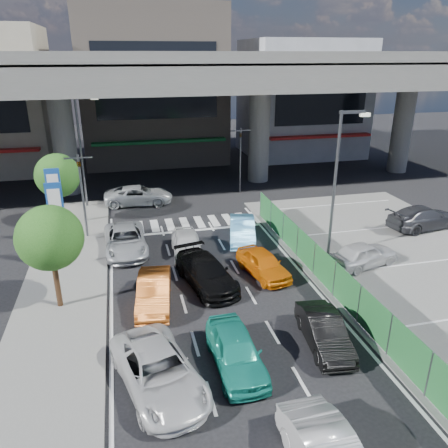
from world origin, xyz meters
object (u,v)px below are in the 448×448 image
object	(u,v)px
taxi_orange_right	(263,264)
wagon_silver_front_left	(126,240)
sedan_white_mid_left	(158,371)
hatch_black_mid_right	(324,331)
street_lamp_right	(339,174)
kei_truck_front_right	(242,230)
traffic_light_left	(80,176)
traffic_light_right	(241,144)
taxi_teal_mid	(236,351)
sedan_black_mid	(206,272)
parked_sedan_dgrey	(423,217)
crossing_wagon_silver	(139,195)
tree_near	(50,238)
signboard_far	(55,197)
street_lamp_left	(82,143)
taxi_orange_left	(154,292)
signboard_near	(57,214)
parked_sedan_white	(363,254)
tree_far	(58,176)
traffic_cone	(342,264)
sedan_white_front_mid	(187,244)

from	to	relation	value
taxi_orange_right	wagon_silver_front_left	bearing A→B (deg)	133.30
sedan_white_mid_left	hatch_black_mid_right	bearing A→B (deg)	-6.83
street_lamp_right	kei_truck_front_right	size ratio (longest dim) A/B	1.91
traffic_light_left	street_lamp_right	bearing A→B (deg)	-24.16
traffic_light_right	street_lamp_right	size ratio (longest dim) A/B	0.65
taxi_teal_mid	sedan_black_mid	world-z (taller)	taxi_teal_mid
sedan_white_mid_left	wagon_silver_front_left	distance (m)	11.52
traffic_light_left	traffic_light_right	bearing A→B (deg)	30.89
street_lamp_right	parked_sedan_dgrey	bearing A→B (deg)	17.60
crossing_wagon_silver	tree_near	bearing A→B (deg)	167.17
signboard_far	kei_truck_front_right	xyz separation A→B (m)	(10.56, -1.65, -2.37)
hatch_black_mid_right	street_lamp_left	bearing A→B (deg)	123.03
traffic_light_left	taxi_orange_left	xyz separation A→B (m)	(3.32, -8.74, -3.26)
traffic_light_left	parked_sedan_dgrey	distance (m)	21.54
signboard_near	taxi_orange_left	size ratio (longest dim) A/B	1.15
sedan_white_mid_left	parked_sedan_white	bearing A→B (deg)	15.52
tree_far	taxi_orange_right	bearing A→B (deg)	-42.43
hatch_black_mid_right	signboard_far	bearing A→B (deg)	138.13
traffic_light_right	parked_sedan_dgrey	bearing A→B (deg)	-48.65
hatch_black_mid_right	traffic_cone	world-z (taller)	hatch_black_mid_right
hatch_black_mid_right	taxi_orange_right	size ratio (longest dim) A/B	1.01
signboard_far	taxi_orange_left	bearing A→B (deg)	-58.60
street_lamp_left	kei_truck_front_right	distance (m)	13.33
taxi_orange_left	taxi_orange_right	size ratio (longest dim) A/B	1.09
tree_far	sedan_white_front_mid	size ratio (longest dim) A/B	1.20
traffic_light_left	crossing_wagon_silver	world-z (taller)	traffic_light_left
sedan_black_mid	sedan_white_front_mid	xyz separation A→B (m)	(-0.39, 3.53, -0.00)
signboard_near	parked_sedan_dgrey	distance (m)	22.13
taxi_orange_right	kei_truck_front_right	bearing A→B (deg)	75.41
traffic_light_right	tree_far	world-z (taller)	traffic_light_right
hatch_black_mid_right	parked_sedan_white	xyz separation A→B (m)	(4.98, 5.70, 0.10)
street_lamp_right	sedan_white_mid_left	xyz separation A→B (m)	(-10.37, -8.09, -4.08)
sedan_black_mid	crossing_wagon_silver	size ratio (longest dim) A/B	0.94
tree_near	taxi_orange_left	xyz separation A→B (m)	(4.12, -0.74, -2.71)
street_lamp_left	sedan_white_mid_left	bearing A→B (deg)	-81.16
taxi_orange_left	parked_sedan_dgrey	world-z (taller)	parked_sedan_dgrey
hatch_black_mid_right	kei_truck_front_right	bearing A→B (deg)	98.14
hatch_black_mid_right	taxi_orange_right	bearing A→B (deg)	100.89
signboard_near	parked_sedan_dgrey	bearing A→B (deg)	1.12
crossing_wagon_silver	parked_sedan_white	bearing A→B (deg)	-136.22
tree_far	taxi_teal_mid	xyz separation A→B (m)	(7.41, -16.16, -2.70)
signboard_near	sedan_white_mid_left	distance (m)	11.11
taxi_orange_left	wagon_silver_front_left	world-z (taller)	wagon_silver_front_left
taxi_orange_left	sedan_white_mid_left	bearing A→B (deg)	-85.85
street_lamp_left	sedan_white_front_mid	size ratio (longest dim) A/B	2.00
street_lamp_right	taxi_teal_mid	xyz separation A→B (m)	(-7.57, -7.66, -4.08)
signboard_near	crossing_wagon_silver	distance (m)	11.02
kei_truck_front_right	street_lamp_right	bearing A→B (deg)	-24.35
tree_near	traffic_cone	xyz separation A→B (m)	(13.87, 0.15, -2.95)
taxi_teal_mid	taxi_orange_left	size ratio (longest dim) A/B	0.99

